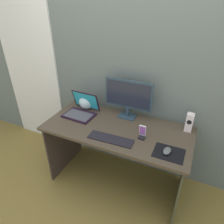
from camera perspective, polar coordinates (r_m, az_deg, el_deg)
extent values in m
plane|color=olive|center=(2.51, 1.24, -18.49)|extent=(8.00, 8.00, 0.00)
cube|color=slate|center=(2.11, 5.94, 12.65)|extent=(6.00, 0.04, 2.50)
cube|color=white|center=(2.88, -21.57, 10.54)|extent=(0.82, 0.02, 2.02)
cube|color=#45392C|center=(2.02, 1.47, -4.71)|extent=(1.44, 0.66, 0.03)
cube|color=#43362E|center=(2.53, -13.05, -7.83)|extent=(0.02, 0.62, 0.72)
cube|color=#3F402C|center=(2.16, 18.88, -16.93)|extent=(0.02, 0.62, 0.72)
cube|color=#283C4B|center=(2.19, 4.29, -1.11)|extent=(0.18, 0.14, 0.01)
cylinder|color=#283C4B|center=(2.16, 4.35, 0.18)|extent=(0.04, 0.04, 0.10)
cube|color=#283C4B|center=(2.06, 4.56, 4.96)|extent=(0.50, 0.02, 0.30)
cube|color=#1E2333|center=(2.06, 4.46, 4.85)|extent=(0.46, 0.00, 0.26)
cube|color=white|center=(2.05, 20.76, -2.71)|extent=(0.07, 0.07, 0.18)
cylinder|color=black|center=(2.01, 20.76, -2.71)|extent=(0.04, 0.00, 0.04)
cube|color=black|center=(2.22, -9.19, -0.90)|extent=(0.33, 0.24, 0.02)
cube|color=#47474C|center=(2.20, -9.38, -0.82)|extent=(0.29, 0.18, 0.00)
cube|color=black|center=(2.26, -7.34, 3.20)|extent=(0.32, 0.08, 0.21)
cube|color=#26A5BF|center=(2.26, -7.40, 3.18)|extent=(0.29, 0.07, 0.18)
sphere|color=silver|center=(2.32, -7.12, 2.93)|extent=(0.17, 0.17, 0.17)
cube|color=black|center=(1.85, -0.39, -7.52)|extent=(0.42, 0.14, 0.01)
cube|color=black|center=(1.78, 15.57, -10.96)|extent=(0.25, 0.20, 0.00)
ellipsoid|color=#55585B|center=(1.77, 15.13, -10.43)|extent=(0.07, 0.11, 0.04)
cube|color=black|center=(1.88, 8.27, -7.04)|extent=(0.06, 0.05, 0.02)
cube|color=white|center=(1.85, 8.52, -5.15)|extent=(0.06, 0.03, 0.12)
cube|color=#A559BF|center=(1.85, 8.48, -5.21)|extent=(0.05, 0.02, 0.10)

